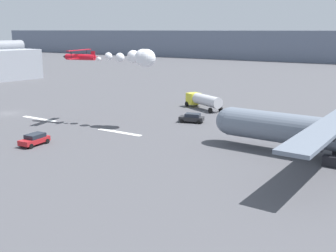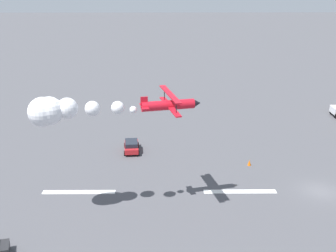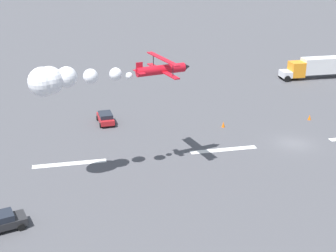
{
  "view_description": "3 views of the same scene",
  "coord_description": "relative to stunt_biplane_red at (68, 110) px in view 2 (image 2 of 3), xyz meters",
  "views": [
    {
      "loc": [
        65.11,
        -46.6,
        14.96
      ],
      "look_at": [
        35.27,
        0.0,
        2.05
      ],
      "focal_mm": 44.08,
      "sensor_mm": 36.0,
      "label": 1
    },
    {
      "loc": [
        17.12,
        43.66,
        23.0
      ],
      "look_at": [
        16.81,
        2.52,
        8.56
      ],
      "focal_mm": 47.51,
      "sensor_mm": 36.0,
      "label": 2
    },
    {
      "loc": [
        25.8,
        47.51,
        22.52
      ],
      "look_at": [
        15.78,
        1.12,
        3.98
      ],
      "focal_mm": 49.99,
      "sensor_mm": 36.0,
      "label": 3
    }
  ],
  "objects": [
    {
      "name": "ground_plane",
      "position": [
        -26.04,
        -4.45,
        -10.84
      ],
      "size": [
        440.0,
        440.0,
        0.0
      ],
      "primitive_type": "plane",
      "color": "#4C4C51",
      "rests_on": "ground"
    },
    {
      "name": "runway_stripe_3",
      "position": [
        -17.18,
        -4.45,
        -10.83
      ],
      "size": [
        8.0,
        0.9,
        0.01
      ],
      "primitive_type": "cube",
      "color": "white",
      "rests_on": "ground"
    },
    {
      "name": "runway_stripe_4",
      "position": [
        0.55,
        -4.45,
        -10.83
      ],
      "size": [
        8.0,
        0.9,
        0.01
      ],
      "primitive_type": "cube",
      "color": "white",
      "rests_on": "ground"
    },
    {
      "name": "stunt_biplane_red",
      "position": [
        0.0,
        0.0,
        0.0
      ],
      "size": [
        16.14,
        7.14,
        2.75
      ],
      "color": "red"
    },
    {
      "name": "followme_car_yellow",
      "position": [
        -4.44,
        -16.05,
        -10.03
      ],
      "size": [
        2.28,
        4.25,
        1.52
      ],
      "color": "#B21E23",
      "rests_on": "ground"
    },
    {
      "name": "traffic_cone_far",
      "position": [
        -19.45,
        -11.39,
        -10.46
      ],
      "size": [
        0.44,
        0.44,
        0.75
      ],
      "primitive_type": "cone",
      "color": "orange",
      "rests_on": "ground"
    }
  ]
}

